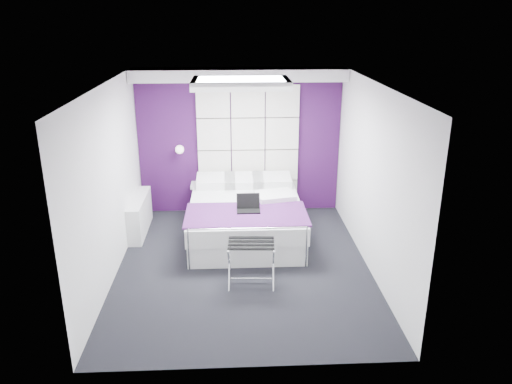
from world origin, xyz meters
TOP-DOWN VIEW (x-y plane):
  - floor at (0.00, 0.00)m, footprint 4.40×4.40m
  - ceiling at (0.00, 0.00)m, footprint 4.40×4.40m
  - wall_back at (0.00, 2.20)m, footprint 3.60×0.00m
  - wall_left at (-1.80, 0.00)m, footprint 0.00×4.40m
  - wall_right at (1.80, 0.00)m, footprint 0.00×4.40m
  - accent_wall at (0.00, 2.19)m, footprint 3.58×0.02m
  - soffit at (0.00, 1.95)m, footprint 3.58×0.50m
  - headboard at (0.15, 2.14)m, footprint 1.80×0.08m
  - skylight at (0.00, 0.60)m, footprint 1.36×0.86m
  - wall_lamp at (-1.05, 2.06)m, footprint 0.15×0.15m
  - radiator at (-1.69, 1.30)m, footprint 0.22×1.20m
  - bed at (0.06, 1.04)m, footprint 1.83×2.22m
  - nightstand at (-0.65, 2.02)m, footprint 0.46×0.36m
  - luggage_rack at (0.09, -0.49)m, footprint 0.61×0.45m
  - laptop at (0.10, 0.62)m, footprint 0.35×0.25m

SIDE VIEW (x-z plane):
  - floor at x=0.00m, z-range 0.00..0.00m
  - radiator at x=-1.69m, z-range 0.00..0.60m
  - luggage_rack at x=0.09m, z-range 0.00..0.60m
  - bed at x=0.06m, z-range -0.06..0.71m
  - nightstand at x=-0.65m, z-range 0.54..0.59m
  - laptop at x=0.10m, z-range 0.56..0.81m
  - headboard at x=0.15m, z-range 0.02..2.32m
  - wall_lamp at x=-1.05m, z-range 1.15..1.29m
  - wall_left at x=-1.80m, z-range -0.90..3.50m
  - wall_right at x=1.80m, z-range -0.90..3.50m
  - accent_wall at x=0.00m, z-range 0.01..2.59m
  - wall_back at x=0.00m, z-range -0.50..3.10m
  - soffit at x=0.00m, z-range 2.40..2.60m
  - skylight at x=0.00m, z-range 2.49..2.61m
  - ceiling at x=0.00m, z-range 2.60..2.60m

